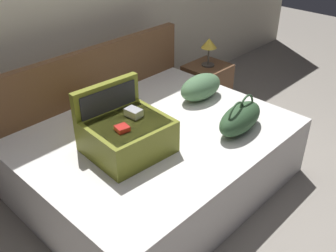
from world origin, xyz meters
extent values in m
plane|color=gray|center=(0.00, 0.00, 0.00)|extent=(12.00, 12.00, 0.00)
cube|color=beige|center=(0.00, 1.65, 1.30)|extent=(8.00, 0.10, 2.60)
cube|color=silver|center=(0.00, 0.40, 0.26)|extent=(2.03, 1.57, 0.53)
cube|color=brown|center=(0.00, 1.23, 0.49)|extent=(2.07, 0.08, 0.99)
cube|color=olive|center=(-0.33, 0.34, 0.65)|extent=(0.57, 0.49, 0.25)
cube|color=#28282D|center=(-0.33, 0.34, 0.69)|extent=(0.50, 0.43, 0.17)
cube|color=#B21E19|center=(-0.43, 0.29, 0.79)|extent=(0.10, 0.10, 0.04)
cube|color=#99999E|center=(-0.24, 0.38, 0.80)|extent=(0.09, 0.12, 0.06)
cube|color=olive|center=(-0.31, 0.60, 0.75)|extent=(0.54, 0.09, 0.46)
cube|color=#28282D|center=(-0.31, 0.56, 0.75)|extent=(0.46, 0.04, 0.39)
ellipsoid|color=#2D4C2D|center=(0.46, -0.05, 0.63)|extent=(0.51, 0.27, 0.21)
torus|color=#2D4C2D|center=(0.38, -0.06, 0.69)|extent=(0.23, 0.04, 0.23)
torus|color=#2D4C2D|center=(0.53, -0.04, 0.69)|extent=(0.23, 0.04, 0.23)
ellipsoid|color=gold|center=(-0.16, 0.91, 0.60)|extent=(0.43, 0.37, 0.15)
ellipsoid|color=#4C724C|center=(0.67, 0.52, 0.63)|extent=(0.46, 0.25, 0.22)
cube|color=brown|center=(1.30, 0.94, 0.27)|extent=(0.44, 0.40, 0.53)
cylinder|color=#3F3833|center=(1.30, 0.94, 0.54)|extent=(0.13, 0.13, 0.01)
cylinder|color=#4C443D|center=(1.30, 0.94, 0.64)|extent=(0.02, 0.02, 0.18)
cone|color=gold|center=(1.30, 0.94, 0.78)|extent=(0.16, 0.16, 0.10)
camera|label=1|loc=(-1.77, -1.42, 2.13)|focal=41.24mm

